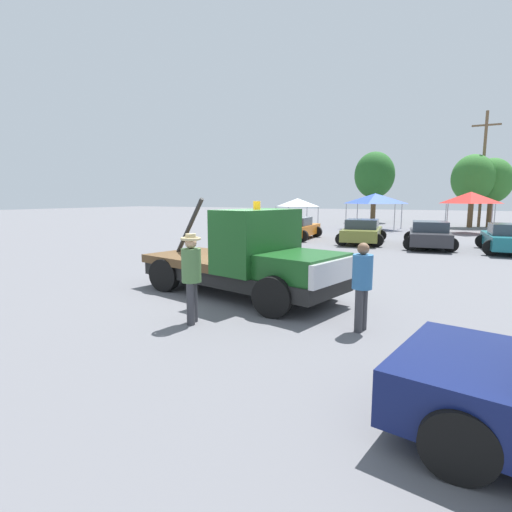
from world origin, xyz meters
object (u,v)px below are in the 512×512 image
Objects in this scene: parked_car_orange at (296,228)px; tree_left at (375,175)px; parked_car_charcoal at (429,235)px; tree_right at (473,179)px; parked_car_teal at (510,239)px; parked_car_olive at (362,232)px; tree_center at (492,181)px; person_at_hood at (191,271)px; canopy_tent_red at (471,198)px; utility_pole at (483,167)px; traffic_cone at (358,268)px; tow_truck at (249,260)px; canopy_tent_white at (298,202)px; canopy_tent_blue at (375,199)px; person_near_truck at (362,280)px.

tree_left is (0.67, 19.24, 4.10)m from parked_car_orange.
tree_right reaches higher than parked_car_charcoal.
parked_car_olive is at bearing 80.00° from parked_car_teal.
parked_car_olive is 0.78× the size of tree_center.
parked_car_olive is 3.45m from parked_car_charcoal.
parked_car_orange and parked_car_olive have the same top height.
person_at_hood is 0.37× the size of parked_car_charcoal.
tree_right is at bearing 89.08° from canopy_tent_red.
parked_car_teal is at bearing -87.35° from utility_pole.
traffic_cone is (-4.77, -26.77, -3.64)m from tree_center.
tow_truck is 1.34× the size of parked_car_teal.
tree_center reaches higher than parked_car_olive.
tree_right is at bearing 24.67° from canopy_tent_white.
parked_car_charcoal is 11.77m from canopy_tent_blue.
person_at_hood is 15.89m from parked_car_olive.
traffic_cone is at bearing -99.45° from canopy_tent_red.
canopy_tent_red is 7.92m from utility_pole.
tree_right is (0.10, 6.31, 1.58)m from canopy_tent_red.
canopy_tent_white is (-3.82, 9.70, 1.45)m from parked_car_orange.
utility_pole is at bearing -15.12° from parked_car_charcoal.
canopy_tent_blue is at bearing -106.32° from person_at_hood.
person_near_truck reaches higher than parked_car_charcoal.
tree_center reaches higher than person_near_truck.
tow_truck is 3.41m from person_near_truck.
canopy_tent_white is 13.17m from canopy_tent_red.
parked_car_teal is at bearing -52.86° from canopy_tent_blue.
person_at_hood is 0.30× the size of tree_right.
tree_left reaches higher than tree_right.
utility_pole is at bearing 178.92° from tree_center.
parked_car_charcoal is 0.83× the size of tree_center.
tree_left is (-2.03, 9.46, 2.31)m from canopy_tent_blue.
tree_center is at bearing 79.90° from traffic_cone.
parked_car_charcoal is at bearing 81.06° from traffic_cone.
canopy_tent_red reaches higher than parked_car_teal.
tow_truck is 1.26× the size of parked_car_orange.
tree_right is at bearing 82.62° from traffic_cone.
utility_pole reaches higher than parked_car_orange.
parked_car_teal is 0.62× the size of tree_left.
person_at_hood is at bearing -72.56° from canopy_tent_white.
utility_pole is at bearing 58.15° from tree_right.
tree_center is at bearing 78.23° from canopy_tent_red.
person_near_truck is at bearing -94.72° from utility_pole.
parked_car_teal is at bearing -36.25° from canopy_tent_white.
parked_car_charcoal is 9.18m from traffic_cone.
parked_car_olive is at bearing -101.43° from parked_car_orange.
canopy_tent_red reaches higher than person_near_truck.
tree_left is at bearing -6.28° from parked_car_orange.
tree_left reaches higher than person_near_truck.
tree_right reaches higher than parked_car_teal.
parked_car_charcoal is (3.44, -0.28, 0.00)m from parked_car_olive.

